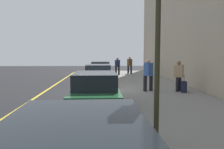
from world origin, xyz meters
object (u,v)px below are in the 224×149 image
(rolling_suitcase, at_px, (184,87))
(pedestrian_brown_coat, at_px, (130,65))
(pedestrian_navy_coat, at_px, (117,66))
(pedestrian_tan_coat, at_px, (179,75))
(parked_car_white, at_px, (98,76))
(parked_car_silver, at_px, (100,70))
(pedestrian_blue_coat, at_px, (148,74))
(traffic_light_pole, at_px, (158,6))
(parked_car_green, at_px, (95,91))

(rolling_suitcase, bearing_deg, pedestrian_brown_coat, 7.50)
(pedestrian_navy_coat, relative_size, pedestrian_brown_coat, 0.96)
(pedestrian_navy_coat, xyz_separation_m, pedestrian_tan_coat, (-10.11, -2.75, -0.01))
(pedestrian_navy_coat, distance_m, pedestrian_tan_coat, 10.48)
(pedestrian_navy_coat, bearing_deg, pedestrian_brown_coat, -49.71)
(parked_car_white, bearing_deg, pedestrian_navy_coat, -13.86)
(pedestrian_brown_coat, bearing_deg, parked_car_silver, 128.12)
(parked_car_silver, xyz_separation_m, pedestrian_brown_coat, (2.41, -3.07, 0.33))
(pedestrian_blue_coat, relative_size, traffic_light_pole, 0.39)
(pedestrian_blue_coat, xyz_separation_m, pedestrian_tan_coat, (-0.16, -1.67, -0.07))
(pedestrian_tan_coat, relative_size, pedestrian_brown_coat, 0.95)
(pedestrian_tan_coat, bearing_deg, pedestrian_navy_coat, 15.21)
(pedestrian_blue_coat, bearing_deg, parked_car_white, 44.94)
(pedestrian_tan_coat, height_order, traffic_light_pole, traffic_light_pole)
(pedestrian_tan_coat, bearing_deg, rolling_suitcase, -162.44)
(pedestrian_tan_coat, relative_size, traffic_light_pole, 0.36)
(parked_car_green, height_order, rolling_suitcase, parked_car_green)
(parked_car_green, relative_size, pedestrian_tan_coat, 2.63)
(pedestrian_tan_coat, height_order, pedestrian_brown_coat, pedestrian_brown_coat)
(parked_car_silver, height_order, traffic_light_pole, traffic_light_pole)
(parked_car_white, height_order, pedestrian_brown_coat, pedestrian_brown_coat)
(pedestrian_blue_coat, distance_m, pedestrian_tan_coat, 1.68)
(pedestrian_blue_coat, height_order, pedestrian_navy_coat, pedestrian_blue_coat)
(rolling_suitcase, bearing_deg, parked_car_green, 123.74)
(pedestrian_blue_coat, bearing_deg, pedestrian_brown_coat, -1.42)
(parked_car_green, distance_m, pedestrian_tan_coat, 5.76)
(pedestrian_brown_coat, xyz_separation_m, rolling_suitcase, (-11.71, -1.54, -0.63))
(pedestrian_brown_coat, bearing_deg, rolling_suitcase, -172.50)
(pedestrian_tan_coat, distance_m, rolling_suitcase, 0.76)
(parked_car_white, height_order, traffic_light_pole, traffic_light_pole)
(parked_car_silver, distance_m, traffic_light_pole, 16.41)
(parked_car_silver, distance_m, pedestrian_navy_coat, 2.15)
(pedestrian_tan_coat, xyz_separation_m, rolling_suitcase, (-0.45, -0.14, -0.59))
(traffic_light_pole, bearing_deg, parked_car_white, 8.47)
(pedestrian_brown_coat, bearing_deg, parked_car_white, 159.38)
(parked_car_silver, distance_m, pedestrian_brown_coat, 3.91)
(pedestrian_tan_coat, bearing_deg, pedestrian_brown_coat, 7.07)
(traffic_light_pole, bearing_deg, pedestrian_brown_coat, -4.86)
(pedestrian_brown_coat, relative_size, traffic_light_pole, 0.38)
(pedestrian_navy_coat, height_order, rolling_suitcase, pedestrian_navy_coat)
(parked_car_green, relative_size, pedestrian_navy_coat, 2.61)
(traffic_light_pole, distance_m, rolling_suitcase, 8.03)
(pedestrian_navy_coat, bearing_deg, pedestrian_blue_coat, -173.82)
(pedestrian_blue_coat, bearing_deg, pedestrian_navy_coat, 6.18)
(parked_car_green, bearing_deg, parked_car_silver, -0.23)
(parked_car_white, distance_m, pedestrian_blue_coat, 4.03)
(parked_car_silver, bearing_deg, pedestrian_tan_coat, -153.25)
(parked_car_silver, xyz_separation_m, rolling_suitcase, (-9.31, -4.61, -0.30))
(pedestrian_navy_coat, distance_m, rolling_suitcase, 10.97)
(parked_car_green, bearing_deg, pedestrian_brown_coat, -11.87)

